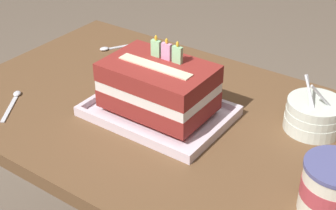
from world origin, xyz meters
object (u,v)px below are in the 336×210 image
at_px(bowl_stack, 314,115).
at_px(serving_spoon_by_bowls, 14,100).
at_px(serving_spoon_near_tray, 112,48).
at_px(birthday_cake, 158,86).
at_px(ice_cream_tub, 333,188).
at_px(foil_tray, 159,113).

bearing_deg(bowl_stack, serving_spoon_by_bowls, -154.36).
distance_m(serving_spoon_near_tray, serving_spoon_by_bowls, 0.38).
relative_size(birthday_cake, serving_spoon_near_tray, 2.02).
bearing_deg(ice_cream_tub, serving_spoon_near_tray, 158.99).
xyz_separation_m(serving_spoon_near_tray, serving_spoon_by_bowls, (-0.00, -0.38, -0.00)).
xyz_separation_m(birthday_cake, serving_spoon_by_bowls, (-0.34, -0.16, -0.08)).
xyz_separation_m(birthday_cake, serving_spoon_near_tray, (-0.34, 0.22, -0.08)).
bearing_deg(serving_spoon_near_tray, foil_tray, -32.98).
xyz_separation_m(birthday_cake, ice_cream_tub, (0.45, -0.08, -0.03)).
distance_m(bowl_stack, serving_spoon_by_bowls, 0.74).
relative_size(birthday_cake, ice_cream_tub, 2.11).
relative_size(foil_tray, bowl_stack, 2.48).
relative_size(foil_tray, serving_spoon_near_tray, 2.67).
bearing_deg(foil_tray, bowl_stack, 26.06).
bearing_deg(birthday_cake, serving_spoon_near_tray, 147.04).
bearing_deg(birthday_cake, serving_spoon_by_bowls, -154.75).
bearing_deg(foil_tray, serving_spoon_near_tray, 147.02).
bearing_deg(serving_spoon_near_tray, bowl_stack, -5.21).
xyz_separation_m(bowl_stack, ice_cream_tub, (0.12, -0.24, 0.02)).
height_order(foil_tray, birthday_cake, birthday_cake).
relative_size(birthday_cake, bowl_stack, 1.87).
bearing_deg(bowl_stack, serving_spoon_near_tray, 174.79).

